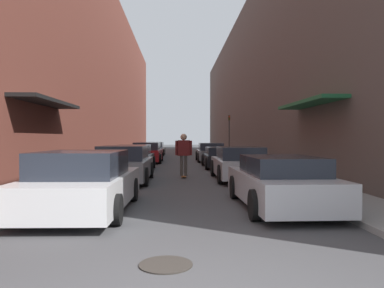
% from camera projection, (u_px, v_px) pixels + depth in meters
% --- Properties ---
extents(ground, '(122.54, 122.54, 0.00)m').
position_uv_depth(ground, '(179.00, 162.00, 25.87)').
color(ground, '#424244').
extents(curb_strip_left, '(1.80, 55.70, 0.12)m').
position_uv_depth(curb_strip_left, '(129.00, 157.00, 31.27)').
color(curb_strip_left, gray).
rests_on(curb_strip_left, ground).
extents(curb_strip_right, '(1.80, 55.70, 0.12)m').
position_uv_depth(curb_strip_right, '(228.00, 156.00, 31.59)').
color(curb_strip_right, gray).
rests_on(curb_strip_right, ground).
extents(building_row_left, '(4.90, 55.70, 13.36)m').
position_uv_depth(building_row_left, '(94.00, 77.00, 31.04)').
color(building_row_left, brown).
rests_on(building_row_left, ground).
extents(building_row_right, '(4.90, 55.70, 11.98)m').
position_uv_depth(building_row_right, '(262.00, 86.00, 31.60)').
color(building_row_right, '#564C47').
rests_on(building_row_right, ground).
extents(parked_car_left_0, '(2.06, 4.43, 1.36)m').
position_uv_depth(parked_car_left_0, '(84.00, 183.00, 8.29)').
color(parked_car_left_0, silver).
rests_on(parked_car_left_0, ground).
extents(parked_car_left_1, '(1.97, 4.26, 1.36)m').
position_uv_depth(parked_car_left_1, '(124.00, 165.00, 13.92)').
color(parked_car_left_1, gray).
rests_on(parked_car_left_1, ground).
extents(parked_car_left_2, '(2.00, 4.08, 1.29)m').
position_uv_depth(parked_car_left_2, '(134.00, 158.00, 19.06)').
color(parked_car_left_2, black).
rests_on(parked_car_left_2, ground).
extents(parked_car_left_3, '(1.95, 4.70, 1.34)m').
position_uv_depth(parked_car_left_3, '(147.00, 153.00, 24.84)').
color(parked_car_left_3, maroon).
rests_on(parked_car_left_3, ground).
extents(parked_car_left_4, '(1.92, 4.03, 1.31)m').
position_uv_depth(parked_car_left_4, '(150.00, 150.00, 29.88)').
color(parked_car_left_4, navy).
rests_on(parked_car_left_4, ground).
extents(parked_car_left_5, '(1.86, 4.80, 1.24)m').
position_uv_depth(parked_car_left_5, '(155.00, 149.00, 34.84)').
color(parked_car_left_5, silver).
rests_on(parked_car_left_5, ground).
extents(parked_car_right_0, '(1.90, 4.36, 1.22)m').
position_uv_depth(parked_car_right_0, '(280.00, 183.00, 8.75)').
color(parked_car_right_0, '#B7B7BC').
rests_on(parked_car_right_0, ground).
extents(parked_car_right_1, '(1.96, 4.40, 1.30)m').
position_uv_depth(parked_car_right_1, '(239.00, 164.00, 14.62)').
color(parked_car_right_1, '#B7B7BC').
rests_on(parked_car_right_1, ground).
extents(parked_car_right_2, '(1.95, 4.56, 1.14)m').
position_uv_depth(parked_car_right_2, '(221.00, 157.00, 20.62)').
color(parked_car_right_2, black).
rests_on(parked_car_right_2, ground).
extents(parked_car_right_3, '(1.93, 4.33, 1.29)m').
position_uv_depth(parked_car_right_3, '(211.00, 152.00, 25.89)').
color(parked_car_right_3, gray).
rests_on(parked_car_right_3, ground).
extents(skateboarder, '(0.70, 0.78, 1.82)m').
position_uv_depth(skateboarder, '(184.00, 151.00, 15.46)').
color(skateboarder, brown).
rests_on(skateboarder, ground).
extents(manhole_cover, '(0.70, 0.70, 0.02)m').
position_uv_depth(manhole_cover, '(166.00, 265.00, 4.85)').
color(manhole_cover, '#332D28').
rests_on(manhole_cover, ground).
extents(traffic_light, '(0.16, 0.22, 3.51)m').
position_uv_depth(traffic_light, '(229.00, 130.00, 32.98)').
color(traffic_light, '#2D2D2D').
rests_on(traffic_light, curb_strip_right).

